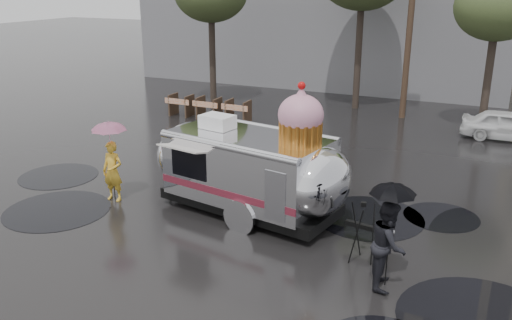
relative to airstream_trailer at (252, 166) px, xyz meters
The scene contains 11 objects.
ground 2.00m from the airstream_trailer, 121.64° to the right, with size 120.00×120.00×0.00m, color black.
puddles 2.20m from the airstream_trailer, 47.30° to the right, with size 16.16×8.59×0.01m.
utility_pole 13.28m from the airstream_trailer, 82.26° to the left, with size 1.60×0.28×9.00m.
tree_right 13.39m from the airstream_trailer, 66.00° to the left, with size 3.36×3.36×6.42m.
barricade_row 10.80m from the airstream_trailer, 125.92° to the left, with size 4.30×0.80×1.00m.
airstream_trailer is the anchor object (origin of this frame).
person_left 4.18m from the airstream_trailer, 168.41° to the right, with size 0.64×0.42×1.77m, color gold.
umbrella_pink 4.19m from the airstream_trailer, 168.41° to the right, with size 1.24×1.24×2.39m.
person_right 4.71m from the airstream_trailer, 27.63° to the right, with size 0.92×0.51×1.92m, color black.
umbrella_black 4.72m from the airstream_trailer, 27.63° to the right, with size 1.16×1.16×2.34m.
tripod 3.71m from the airstream_trailer, 22.09° to the right, with size 0.59×0.60×1.48m.
Camera 1 is at (6.66, -11.21, 6.20)m, focal length 38.00 mm.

